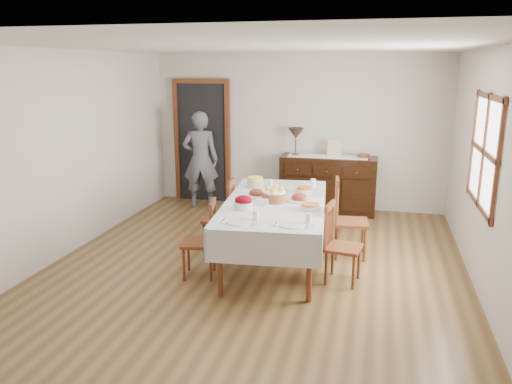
% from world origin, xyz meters
% --- Properties ---
extents(ground, '(6.00, 6.00, 0.00)m').
position_xyz_m(ground, '(0.00, 0.00, 0.00)').
color(ground, brown).
extents(room_shell, '(5.02, 6.02, 2.65)m').
position_xyz_m(room_shell, '(-0.15, 0.42, 1.64)').
color(room_shell, silver).
rests_on(room_shell, ground).
extents(dining_table, '(1.41, 2.44, 0.80)m').
position_xyz_m(dining_table, '(0.19, 0.28, 0.71)').
color(dining_table, silver).
rests_on(dining_table, ground).
extents(chair_left_near, '(0.45, 0.45, 0.91)m').
position_xyz_m(chair_left_near, '(-0.53, -0.30, 0.46)').
color(chair_left_near, '#5C2C15').
rests_on(chair_left_near, ground).
extents(chair_left_far, '(0.44, 0.44, 0.95)m').
position_xyz_m(chair_left_far, '(-0.59, 0.60, 0.48)').
color(chair_left_far, '#5C2C15').
rests_on(chair_left_far, ground).
extents(chair_right_near, '(0.43, 0.43, 0.91)m').
position_xyz_m(chair_right_near, '(1.01, -0.06, 0.46)').
color(chair_right_near, '#5C2C15').
rests_on(chair_right_near, ground).
extents(chair_right_far, '(0.47, 0.47, 1.02)m').
position_xyz_m(chair_right_far, '(1.03, 0.75, 0.52)').
color(chair_right_far, '#5C2C15').
rests_on(chair_right_far, ground).
extents(sideboard, '(1.57, 0.57, 0.94)m').
position_xyz_m(sideboard, '(0.59, 2.72, 0.47)').
color(sideboard, black).
rests_on(sideboard, ground).
extents(person, '(0.62, 0.47, 1.77)m').
position_xyz_m(person, '(-1.58, 2.50, 0.89)').
color(person, '#4F5059').
rests_on(person, ground).
extents(bread_basket, '(0.31, 0.31, 0.19)m').
position_xyz_m(bread_basket, '(0.19, 0.27, 0.88)').
color(bread_basket, brown).
rests_on(bread_basket, dining_table).
extents(egg_basket, '(0.27, 0.27, 0.10)m').
position_xyz_m(egg_basket, '(0.14, 0.64, 0.84)').
color(egg_basket, black).
rests_on(egg_basket, dining_table).
extents(ham_platter_a, '(0.30, 0.30, 0.11)m').
position_xyz_m(ham_platter_a, '(-0.08, 0.46, 0.83)').
color(ham_platter_a, silver).
rests_on(ham_platter_a, dining_table).
extents(ham_platter_b, '(0.32, 0.32, 0.11)m').
position_xyz_m(ham_platter_b, '(0.48, 0.36, 0.83)').
color(ham_platter_b, silver).
rests_on(ham_platter_b, dining_table).
extents(beet_bowl, '(0.22, 0.22, 0.16)m').
position_xyz_m(beet_bowl, '(-0.09, -0.14, 0.88)').
color(beet_bowl, silver).
rests_on(beet_bowl, dining_table).
extents(carrot_bowl, '(0.22, 0.22, 0.09)m').
position_xyz_m(carrot_bowl, '(0.48, 0.74, 0.84)').
color(carrot_bowl, silver).
rests_on(carrot_bowl, dining_table).
extents(pineapple_bowl, '(0.22, 0.22, 0.14)m').
position_xyz_m(pineapple_bowl, '(-0.21, 0.91, 0.87)').
color(pineapple_bowl, '#C2B783').
rests_on(pineapple_bowl, dining_table).
extents(casserole_dish, '(0.24, 0.24, 0.07)m').
position_xyz_m(casserole_dish, '(0.66, 0.01, 0.84)').
color(casserole_dish, silver).
rests_on(casserole_dish, dining_table).
extents(butter_dish, '(0.15, 0.10, 0.07)m').
position_xyz_m(butter_dish, '(0.08, 0.08, 0.84)').
color(butter_dish, silver).
rests_on(butter_dish, dining_table).
extents(setting_left, '(0.43, 0.31, 0.10)m').
position_xyz_m(setting_left, '(0.04, -0.60, 0.82)').
color(setting_left, silver).
rests_on(setting_left, dining_table).
extents(setting_right, '(0.43, 0.31, 0.10)m').
position_xyz_m(setting_right, '(0.60, -0.56, 0.82)').
color(setting_right, silver).
rests_on(setting_right, dining_table).
extents(glass_far_a, '(0.06, 0.06, 0.11)m').
position_xyz_m(glass_far_a, '(-0.01, 0.96, 0.86)').
color(glass_far_a, white).
rests_on(glass_far_a, dining_table).
extents(glass_far_b, '(0.07, 0.07, 0.11)m').
position_xyz_m(glass_far_b, '(0.54, 1.12, 0.86)').
color(glass_far_b, white).
rests_on(glass_far_b, dining_table).
extents(runner, '(1.30, 0.35, 0.01)m').
position_xyz_m(runner, '(0.57, 2.72, 0.95)').
color(runner, white).
rests_on(runner, sideboard).
extents(table_lamp, '(0.26, 0.26, 0.46)m').
position_xyz_m(table_lamp, '(0.03, 2.71, 1.30)').
color(table_lamp, brown).
rests_on(table_lamp, sideboard).
extents(picture_frame, '(0.22, 0.08, 0.28)m').
position_xyz_m(picture_frame, '(0.67, 2.68, 1.08)').
color(picture_frame, '#CEB891').
rests_on(picture_frame, sideboard).
extents(deco_bowl, '(0.20, 0.20, 0.06)m').
position_xyz_m(deco_bowl, '(1.14, 2.75, 0.97)').
color(deco_bowl, '#5C2C15').
rests_on(deco_bowl, sideboard).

